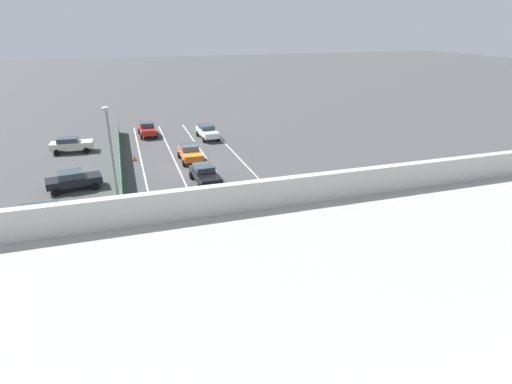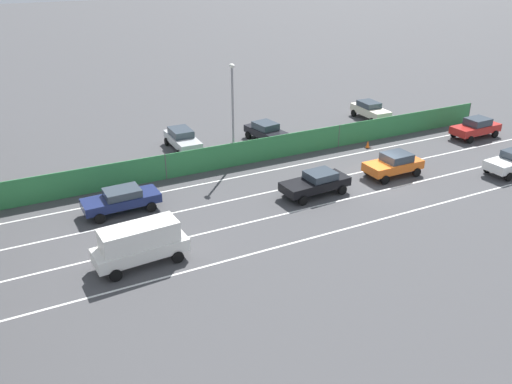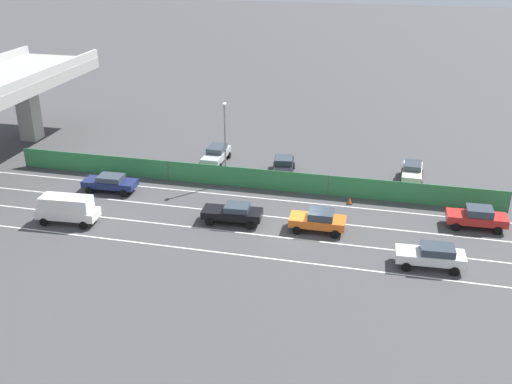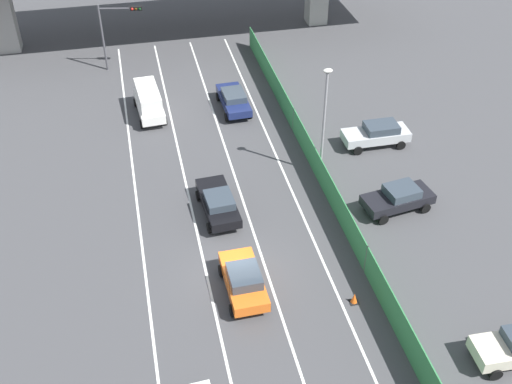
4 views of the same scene
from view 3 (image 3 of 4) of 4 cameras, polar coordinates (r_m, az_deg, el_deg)
name	(u,v)px [view 3 (image 3 of 4)]	position (r m, az deg, el deg)	size (l,w,h in m)	color
ground_plane	(300,229)	(45.62, 4.29, -3.60)	(300.00, 300.00, 0.00)	#424244
lane_line_left_edge	(206,251)	(42.74, -4.88, -5.67)	(0.14, 48.13, 0.01)	silver
lane_line_mid_left	(219,230)	(45.43, -3.62, -3.70)	(0.14, 48.13, 0.01)	silver
lane_line_mid_right	(230,212)	(48.19, -2.52, -1.95)	(0.14, 48.13, 0.01)	silver
lane_line_right_edge	(240,196)	(51.01, -1.53, -0.40)	(0.14, 48.13, 0.01)	silver
green_fence	(246,178)	(52.38, -0.99, 1.39)	(0.10, 44.23, 1.85)	#338447
car_van_white	(67,208)	(48.26, -17.80, -1.49)	(2.20, 4.92, 2.22)	silver
car_taxi_orange	(318,220)	(45.13, 6.05, -2.70)	(2.12, 4.28, 1.66)	orange
car_sedan_black	(233,212)	(46.17, -2.22, -1.99)	(2.26, 4.77, 1.55)	black
car_sedan_navy	(110,182)	(53.17, -13.91, 0.92)	(2.15, 4.74, 1.50)	navy
car_sedan_white	(432,255)	(41.96, 16.62, -5.86)	(2.17, 4.71, 1.64)	white
car_sedan_red	(477,217)	(48.42, 20.58, -2.25)	(2.09, 4.53, 1.70)	red
parked_sedan_cream	(412,171)	(55.59, 14.86, 1.93)	(4.36, 2.06, 1.65)	beige
parked_sedan_dark	(284,165)	(55.33, 2.69, 2.60)	(4.55, 2.56, 1.60)	black
parked_wagon_silver	(216,154)	(58.12, -3.86, 3.69)	(4.63, 2.00, 1.66)	#B2B5B7
street_lamp	(225,136)	(51.91, -3.01, 5.44)	(0.60, 0.36, 7.57)	gray
traffic_cone	(350,201)	(50.10, 9.05, -0.83)	(0.47, 0.47, 0.61)	orange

